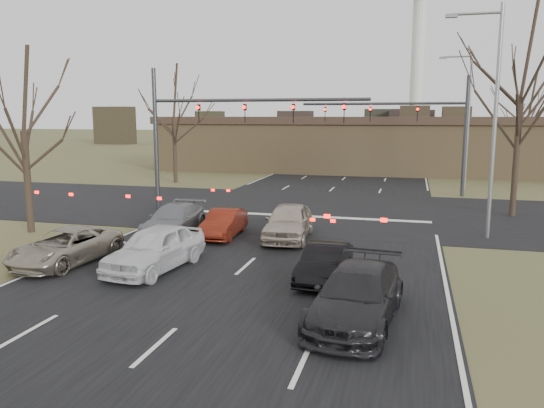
{
  "coord_description": "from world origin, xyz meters",
  "views": [
    {
      "loc": [
        5.64,
        -14.59,
        5.35
      ],
      "look_at": [
        0.47,
        4.93,
        2.0
      ],
      "focal_mm": 35.0,
      "sensor_mm": 36.0,
      "label": 1
    }
  ],
  "objects_px": {
    "streetlight_right_far": "(466,113)",
    "mast_arm_far": "(422,121)",
    "car_charcoal_sedan": "(357,296)",
    "car_silver_suv": "(66,247)",
    "car_black_hatch": "(325,263)",
    "building": "(374,144)",
    "streetlight_right_near": "(491,111)",
    "car_red_ahead": "(224,223)",
    "car_white_sedan": "(155,248)",
    "car_grey_ahead": "(174,220)",
    "car_silver_ahead": "(288,222)",
    "mast_arm_near": "(209,121)"
  },
  "relations": [
    {
      "from": "streetlight_right_far",
      "to": "mast_arm_far",
      "type": "bearing_deg",
      "value": -128.11
    },
    {
      "from": "mast_arm_far",
      "to": "car_charcoal_sedan",
      "type": "bearing_deg",
      "value": -94.25
    },
    {
      "from": "mast_arm_far",
      "to": "car_silver_suv",
      "type": "distance_m",
      "value": 25.16
    },
    {
      "from": "car_black_hatch",
      "to": "building",
      "type": "bearing_deg",
      "value": 95.3
    },
    {
      "from": "streetlight_right_near",
      "to": "car_red_ahead",
      "type": "height_order",
      "value": "streetlight_right_near"
    },
    {
      "from": "mast_arm_far",
      "to": "car_silver_suv",
      "type": "xyz_separation_m",
      "value": [
        -12.68,
        -21.29,
        -4.38
      ]
    },
    {
      "from": "car_white_sedan",
      "to": "building",
      "type": "bearing_deg",
      "value": 89.04
    },
    {
      "from": "car_charcoal_sedan",
      "to": "car_grey_ahead",
      "type": "relative_size",
      "value": 1.06
    },
    {
      "from": "car_black_hatch",
      "to": "car_red_ahead",
      "type": "distance_m",
      "value": 7.51
    },
    {
      "from": "mast_arm_far",
      "to": "car_black_hatch",
      "type": "distance_m",
      "value": 21.58
    },
    {
      "from": "streetlight_right_far",
      "to": "car_charcoal_sedan",
      "type": "xyz_separation_m",
      "value": [
        -4.94,
        -28.2,
        -4.87
      ]
    },
    {
      "from": "car_white_sedan",
      "to": "car_charcoal_sedan",
      "type": "relative_size",
      "value": 0.93
    },
    {
      "from": "car_red_ahead",
      "to": "car_silver_ahead",
      "type": "xyz_separation_m",
      "value": [
        2.91,
        0.29,
        0.17
      ]
    },
    {
      "from": "car_silver_suv",
      "to": "streetlight_right_far",
      "type": "bearing_deg",
      "value": 63.42
    },
    {
      "from": "car_black_hatch",
      "to": "car_silver_ahead",
      "type": "distance_m",
      "value": 6.04
    },
    {
      "from": "building",
      "to": "car_silver_ahead",
      "type": "distance_m",
      "value": 30.48
    },
    {
      "from": "building",
      "to": "streetlight_right_near",
      "type": "xyz_separation_m",
      "value": [
        6.82,
        -28.0,
        2.92
      ]
    },
    {
      "from": "building",
      "to": "streetlight_right_far",
      "type": "xyz_separation_m",
      "value": [
        7.32,
        -11.0,
        2.92
      ]
    },
    {
      "from": "car_silver_suv",
      "to": "car_red_ahead",
      "type": "bearing_deg",
      "value": 59.39
    },
    {
      "from": "car_black_hatch",
      "to": "car_silver_ahead",
      "type": "xyz_separation_m",
      "value": [
        -2.5,
        5.5,
        0.19
      ]
    },
    {
      "from": "car_white_sedan",
      "to": "car_black_hatch",
      "type": "height_order",
      "value": "car_white_sedan"
    },
    {
      "from": "car_red_ahead",
      "to": "mast_arm_near",
      "type": "bearing_deg",
      "value": 113.47
    },
    {
      "from": "car_silver_suv",
      "to": "car_red_ahead",
      "type": "xyz_separation_m",
      "value": [
        4.09,
        5.62,
        -0.03
      ]
    },
    {
      "from": "mast_arm_near",
      "to": "car_white_sedan",
      "type": "distance_m",
      "value": 12.18
    },
    {
      "from": "streetlight_right_far",
      "to": "streetlight_right_near",
      "type": "bearing_deg",
      "value": -91.68
    },
    {
      "from": "streetlight_right_far",
      "to": "car_grey_ahead",
      "type": "bearing_deg",
      "value": -125.48
    },
    {
      "from": "mast_arm_near",
      "to": "car_grey_ahead",
      "type": "bearing_deg",
      "value": -85.55
    },
    {
      "from": "mast_arm_far",
      "to": "car_black_hatch",
      "type": "xyz_separation_m",
      "value": [
        -3.18,
        -20.88,
        -4.42
      ]
    },
    {
      "from": "car_charcoal_sedan",
      "to": "building",
      "type": "bearing_deg",
      "value": 99.16
    },
    {
      "from": "car_silver_suv",
      "to": "car_silver_ahead",
      "type": "relative_size",
      "value": 1.0
    },
    {
      "from": "car_charcoal_sedan",
      "to": "car_red_ahead",
      "type": "distance_m",
      "value": 10.9
    },
    {
      "from": "building",
      "to": "car_silver_suv",
      "type": "bearing_deg",
      "value": -103.18
    },
    {
      "from": "car_charcoal_sedan",
      "to": "car_silver_ahead",
      "type": "distance_m",
      "value": 9.63
    },
    {
      "from": "streetlight_right_far",
      "to": "car_grey_ahead",
      "type": "relative_size",
      "value": 2.14
    },
    {
      "from": "car_charcoal_sedan",
      "to": "mast_arm_near",
      "type": "bearing_deg",
      "value": 129.79
    },
    {
      "from": "car_black_hatch",
      "to": "car_red_ahead",
      "type": "relative_size",
      "value": 0.97
    },
    {
      "from": "car_silver_suv",
      "to": "streetlight_right_near",
      "type": "bearing_deg",
      "value": 33.86
    },
    {
      "from": "car_black_hatch",
      "to": "car_charcoal_sedan",
      "type": "distance_m",
      "value": 3.59
    },
    {
      "from": "streetlight_right_near",
      "to": "car_white_sedan",
      "type": "bearing_deg",
      "value": -145.27
    },
    {
      "from": "streetlight_right_far",
      "to": "car_red_ahead",
      "type": "height_order",
      "value": "streetlight_right_far"
    },
    {
      "from": "building",
      "to": "mast_arm_far",
      "type": "height_order",
      "value": "mast_arm_far"
    },
    {
      "from": "mast_arm_near",
      "to": "car_black_hatch",
      "type": "relative_size",
      "value": 3.36
    },
    {
      "from": "streetlight_right_far",
      "to": "car_black_hatch",
      "type": "height_order",
      "value": "streetlight_right_far"
    },
    {
      "from": "mast_arm_near",
      "to": "car_silver_suv",
      "type": "relative_size",
      "value": 2.63
    },
    {
      "from": "car_silver_suv",
      "to": "car_grey_ahead",
      "type": "distance_m",
      "value": 5.76
    },
    {
      "from": "mast_arm_far",
      "to": "car_silver_suv",
      "type": "bearing_deg",
      "value": -120.79
    },
    {
      "from": "building",
      "to": "mast_arm_near",
      "type": "xyz_separation_m",
      "value": [
        -7.23,
        -25.0,
        2.41
      ]
    },
    {
      "from": "car_silver_suv",
      "to": "car_grey_ahead",
      "type": "bearing_deg",
      "value": 78.08
    },
    {
      "from": "building",
      "to": "car_silver_ahead",
      "type": "height_order",
      "value": "building"
    },
    {
      "from": "streetlight_right_near",
      "to": "car_silver_suv",
      "type": "height_order",
      "value": "streetlight_right_near"
    }
  ]
}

